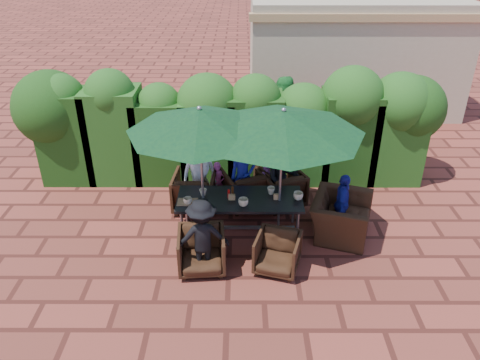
{
  "coord_description": "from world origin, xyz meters",
  "views": [
    {
      "loc": [
        0.2,
        -6.95,
        5.03
      ],
      "look_at": [
        0.18,
        0.4,
        0.97
      ],
      "focal_mm": 35.0,
      "sensor_mm": 36.0,
      "label": 1
    }
  ],
  "objects_px": {
    "dining_table": "(240,202)",
    "umbrella_right": "(283,122)",
    "chair_far_left": "(195,190)",
    "chair_end_right": "(341,211)",
    "chair_near_left": "(202,249)",
    "chair_far_right": "(281,187)",
    "chair_near_right": "(278,251)",
    "chair_far_mid": "(245,186)",
    "umbrella_left": "(200,120)"
  },
  "relations": [
    {
      "from": "chair_far_left",
      "to": "chair_end_right",
      "type": "xyz_separation_m",
      "value": [
        2.71,
        -0.89,
        0.08
      ]
    },
    {
      "from": "chair_near_left",
      "to": "umbrella_left",
      "type": "bearing_deg",
      "value": 87.28
    },
    {
      "from": "chair_far_mid",
      "to": "chair_near_left",
      "type": "height_order",
      "value": "chair_far_mid"
    },
    {
      "from": "umbrella_left",
      "to": "chair_end_right",
      "type": "xyz_separation_m",
      "value": [
        2.47,
        -0.03,
        -1.72
      ]
    },
    {
      "from": "umbrella_right",
      "to": "dining_table",
      "type": "bearing_deg",
      "value": 174.67
    },
    {
      "from": "umbrella_left",
      "to": "chair_far_mid",
      "type": "relative_size",
      "value": 2.92
    },
    {
      "from": "umbrella_right",
      "to": "chair_far_left",
      "type": "height_order",
      "value": "umbrella_right"
    },
    {
      "from": "dining_table",
      "to": "umbrella_right",
      "type": "bearing_deg",
      "value": -5.33
    },
    {
      "from": "dining_table",
      "to": "chair_far_right",
      "type": "xyz_separation_m",
      "value": [
        0.82,
        1.01,
        -0.26
      ]
    },
    {
      "from": "chair_far_left",
      "to": "chair_far_mid",
      "type": "bearing_deg",
      "value": -167.3
    },
    {
      "from": "chair_near_left",
      "to": "chair_far_left",
      "type": "bearing_deg",
      "value": 93.72
    },
    {
      "from": "umbrella_left",
      "to": "chair_far_right",
      "type": "xyz_separation_m",
      "value": [
        1.48,
        1.0,
        -1.8
      ]
    },
    {
      "from": "chair_far_right",
      "to": "chair_end_right",
      "type": "bearing_deg",
      "value": 109.38
    },
    {
      "from": "chair_far_mid",
      "to": "chair_far_right",
      "type": "bearing_deg",
      "value": 157.77
    },
    {
      "from": "chair_far_mid",
      "to": "chair_far_right",
      "type": "relative_size",
      "value": 1.03
    },
    {
      "from": "chair_far_right",
      "to": "umbrella_right",
      "type": "bearing_deg",
      "value": 58.38
    },
    {
      "from": "chair_far_left",
      "to": "chair_near_right",
      "type": "height_order",
      "value": "chair_far_left"
    },
    {
      "from": "chair_near_right",
      "to": "chair_far_left",
      "type": "bearing_deg",
      "value": 144.92
    },
    {
      "from": "umbrella_right",
      "to": "chair_near_right",
      "type": "height_order",
      "value": "umbrella_right"
    },
    {
      "from": "umbrella_right",
      "to": "chair_end_right",
      "type": "xyz_separation_m",
      "value": [
        1.13,
        0.05,
        -1.72
      ]
    },
    {
      "from": "chair_far_left",
      "to": "chair_far_right",
      "type": "xyz_separation_m",
      "value": [
        1.72,
        0.14,
        -0.01
      ]
    },
    {
      "from": "chair_far_right",
      "to": "chair_end_right",
      "type": "xyz_separation_m",
      "value": [
        1.0,
        -1.02,
        0.09
      ]
    },
    {
      "from": "dining_table",
      "to": "chair_near_left",
      "type": "xyz_separation_m",
      "value": [
        -0.62,
        -1.0,
        -0.29
      ]
    },
    {
      "from": "dining_table",
      "to": "chair_far_right",
      "type": "relative_size",
      "value": 2.7
    },
    {
      "from": "chair_far_mid",
      "to": "chair_end_right",
      "type": "relative_size",
      "value": 0.74
    },
    {
      "from": "dining_table",
      "to": "chair_near_left",
      "type": "distance_m",
      "value": 1.21
    },
    {
      "from": "umbrella_left",
      "to": "chair_far_mid",
      "type": "xyz_separation_m",
      "value": [
        0.75,
        1.0,
        -1.79
      ]
    },
    {
      "from": "chair_near_right",
      "to": "dining_table",
      "type": "bearing_deg",
      "value": 137.56
    },
    {
      "from": "dining_table",
      "to": "chair_far_mid",
      "type": "relative_size",
      "value": 2.63
    },
    {
      "from": "umbrella_left",
      "to": "chair_far_left",
      "type": "distance_m",
      "value": 2.0
    },
    {
      "from": "chair_far_left",
      "to": "chair_end_right",
      "type": "bearing_deg",
      "value": 166.47
    },
    {
      "from": "chair_far_left",
      "to": "dining_table",
      "type": "bearing_deg",
      "value": 140.22
    },
    {
      "from": "chair_far_right",
      "to": "chair_far_mid",
      "type": "bearing_deg",
      "value": -25.18
    },
    {
      "from": "chair_near_right",
      "to": "chair_end_right",
      "type": "bearing_deg",
      "value": 55.91
    },
    {
      "from": "dining_table",
      "to": "chair_far_mid",
      "type": "height_order",
      "value": "chair_far_mid"
    },
    {
      "from": "chair_far_left",
      "to": "chair_far_mid",
      "type": "xyz_separation_m",
      "value": [
        0.99,
        0.14,
        0.0
      ]
    },
    {
      "from": "dining_table",
      "to": "chair_near_right",
      "type": "height_order",
      "value": "dining_table"
    },
    {
      "from": "umbrella_right",
      "to": "chair_far_left",
      "type": "relative_size",
      "value": 3.21
    },
    {
      "from": "dining_table",
      "to": "chair_far_left",
      "type": "height_order",
      "value": "chair_far_left"
    },
    {
      "from": "chair_near_right",
      "to": "chair_end_right",
      "type": "distance_m",
      "value": 1.57
    },
    {
      "from": "chair_far_left",
      "to": "chair_far_right",
      "type": "height_order",
      "value": "chair_far_left"
    },
    {
      "from": "umbrella_left",
      "to": "chair_near_left",
      "type": "bearing_deg",
      "value": -88.11
    },
    {
      "from": "chair_near_right",
      "to": "chair_near_left",
      "type": "bearing_deg",
      "value": -164.59
    },
    {
      "from": "dining_table",
      "to": "chair_end_right",
      "type": "distance_m",
      "value": 1.83
    },
    {
      "from": "umbrella_right",
      "to": "chair_near_left",
      "type": "xyz_separation_m",
      "value": [
        -1.32,
        -0.93,
        -1.83
      ]
    },
    {
      "from": "dining_table",
      "to": "chair_near_right",
      "type": "bearing_deg",
      "value": -58.71
    },
    {
      "from": "umbrella_right",
      "to": "chair_far_left",
      "type": "distance_m",
      "value": 2.57
    },
    {
      "from": "chair_end_right",
      "to": "chair_near_left",
      "type": "bearing_deg",
      "value": 130.52
    },
    {
      "from": "dining_table",
      "to": "umbrella_right",
      "type": "relative_size",
      "value": 0.82
    },
    {
      "from": "dining_table",
      "to": "chair_far_right",
      "type": "height_order",
      "value": "chair_far_right"
    }
  ]
}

